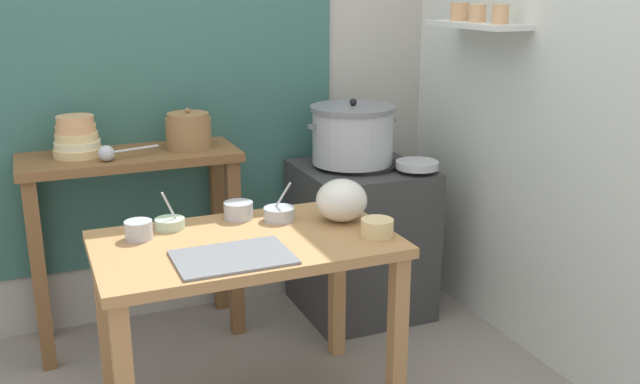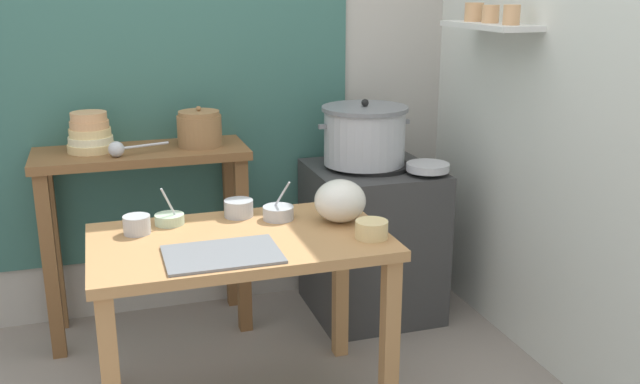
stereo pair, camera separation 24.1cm
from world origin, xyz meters
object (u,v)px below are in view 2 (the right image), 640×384
object	(u,v)px
back_shelf_table	(144,196)
clay_pot	(199,129)
plastic_bag	(340,201)
prep_bowl_2	(372,229)
serving_tray	(222,254)
wide_pan	(428,167)
prep_table	(241,264)
ladle	(119,149)
prep_bowl_0	(239,208)
prep_bowl_4	(170,218)
steamer_pot	(364,135)
stove_block	(371,240)
bowl_stack_enamel	(90,134)
prep_bowl_3	(137,224)
prep_bowl_1	(278,212)

from	to	relation	value
back_shelf_table	clay_pot	distance (m)	0.41
back_shelf_table	plastic_bag	distance (m)	1.03
clay_pot	plastic_bag	size ratio (longest dim) A/B	1.01
plastic_bag	prep_bowl_2	size ratio (longest dim) A/B	1.67
serving_tray	wide_pan	size ratio (longest dim) A/B	1.96
prep_table	ladle	world-z (taller)	ladle
prep_bowl_0	prep_bowl_2	distance (m)	0.58
ladle	prep_bowl_0	bearing A→B (deg)	-45.20
plastic_bag	prep_bowl_4	distance (m)	0.67
steamer_pot	prep_bowl_0	size ratio (longest dim) A/B	3.96
prep_table	stove_block	world-z (taller)	stove_block
stove_block	prep_bowl_2	bearing A→B (deg)	-112.04
serving_tray	plastic_bag	bearing A→B (deg)	23.93
back_shelf_table	steamer_pot	distance (m)	1.09
prep_table	serving_tray	bearing A→B (deg)	-119.21
ladle	bowl_stack_enamel	bearing A→B (deg)	128.41
prep_bowl_3	prep_bowl_4	distance (m)	0.15
stove_block	prep_bowl_4	bearing A→B (deg)	-157.04
back_shelf_table	prep_bowl_0	xyz separation A→B (m)	(0.34, -0.55, 0.08)
serving_tray	prep_bowl_0	distance (m)	0.44
back_shelf_table	plastic_bag	xyz separation A→B (m)	(0.71, -0.74, 0.13)
plastic_bag	wide_pan	distance (m)	0.71
prep_bowl_0	prep_bowl_3	distance (m)	0.42
ladle	serving_tray	bearing A→B (deg)	-70.76
plastic_bag	prep_bowl_1	distance (m)	0.25
wide_pan	ladle	bearing A→B (deg)	171.14
prep_bowl_2	prep_bowl_4	bearing A→B (deg)	151.23
stove_block	steamer_pot	world-z (taller)	steamer_pot
back_shelf_table	plastic_bag	world-z (taller)	back_shelf_table
stove_block	back_shelf_table	bearing A→B (deg)	173.22
back_shelf_table	steamer_pot	world-z (taller)	steamer_pot
prep_bowl_3	plastic_bag	bearing A→B (deg)	-7.07
prep_table	prep_bowl_1	bearing A→B (deg)	39.72
ladle	prep_bowl_4	size ratio (longest dim) A/B	1.71
clay_pot	wide_pan	distance (m)	1.09
prep_table	serving_tray	distance (m)	0.23
clay_pot	prep_bowl_3	world-z (taller)	clay_pot
prep_table	stove_block	bearing A→B (deg)	39.71
back_shelf_table	prep_bowl_3	world-z (taller)	back_shelf_table
wide_pan	prep_bowl_1	xyz separation A→B (m)	(-0.81, -0.31, -0.05)
prep_table	clay_pot	xyz separation A→B (m)	(-0.02, 0.79, 0.37)
back_shelf_table	serving_tray	bearing A→B (deg)	-78.37
stove_block	prep_bowl_0	xyz separation A→B (m)	(-0.75, -0.42, 0.37)
prep_bowl_4	clay_pot	bearing A→B (deg)	69.54
stove_block	prep_bowl_0	size ratio (longest dim) A/B	6.63
ladle	prep_bowl_0	world-z (taller)	ladle
back_shelf_table	prep_bowl_3	size ratio (longest dim) A/B	9.38
wide_pan	prep_table	bearing A→B (deg)	-155.02
wide_pan	plastic_bag	bearing A→B (deg)	-144.93
steamer_pot	plastic_bag	distance (m)	0.72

